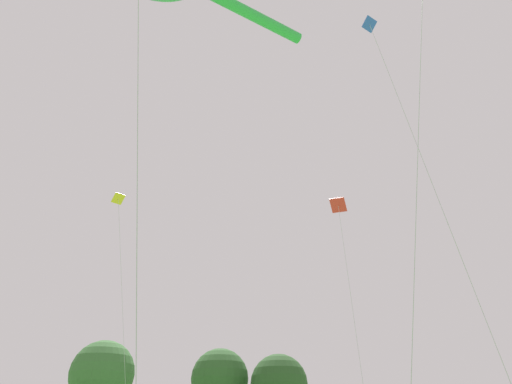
{
  "coord_description": "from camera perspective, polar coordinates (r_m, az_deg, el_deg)",
  "views": [
    {
      "loc": [
        -5.57,
        1.44,
        1.94
      ],
      "look_at": [
        -0.11,
        10.05,
        7.49
      ],
      "focal_mm": 30.49,
      "sensor_mm": 36.0,
      "label": 1
    }
  ],
  "objects": [
    {
      "name": "tree_shrub_far",
      "position": [
        63.03,
        -4.79,
        -23.25
      ],
      "size": [
        7.63,
        7.63,
        11.55
      ],
      "color": "#513823",
      "rests_on": "ground"
    },
    {
      "name": "small_kite_stunt_black",
      "position": [
        31.88,
        -17.55,
        -2.67
      ],
      "size": [
        2.86,
        2.54,
        16.67
      ],
      "rotation": [
        0.0,
        0.0,
        1.78
      ],
      "color": "yellow",
      "rests_on": "ground"
    },
    {
      "name": "tree_oak_left",
      "position": [
        57.41,
        -19.54,
        -21.57
      ],
      "size": [
        7.35,
        7.35,
        11.2
      ],
      "color": "#513823",
      "rests_on": "ground"
    },
    {
      "name": "small_kite_diamond_red",
      "position": [
        27.66,
        10.88,
        -2.82
      ],
      "size": [
        1.77,
        2.51,
        14.78
      ],
      "rotation": [
        0.0,
        0.0,
        0.6
      ],
      "color": "red",
      "rests_on": "ground"
    },
    {
      "name": "small_kite_triangle_green",
      "position": [
        20.83,
        16.24,
        16.65
      ],
      "size": [
        0.63,
        2.96,
        19.04
      ],
      "rotation": [
        0.0,
        0.0,
        1.68
      ],
      "color": "blue",
      "rests_on": "ground"
    }
  ]
}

